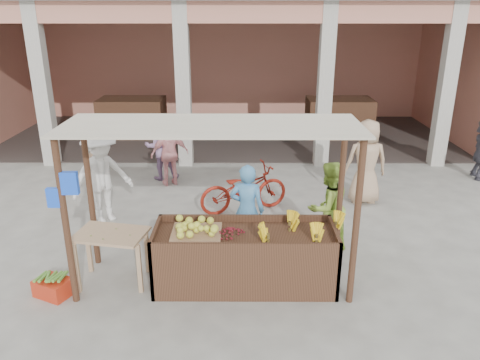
{
  "coord_description": "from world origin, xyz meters",
  "views": [
    {
      "loc": [
        0.46,
        -5.98,
        3.83
      ],
      "look_at": [
        0.42,
        1.2,
        1.19
      ],
      "focal_mm": 35.0,
      "sensor_mm": 36.0,
      "label": 1
    }
  ],
  "objects_px": {
    "side_table": "(111,241)",
    "vendor_green": "(328,205)",
    "red_crate": "(53,287)",
    "motorcycle": "(244,188)",
    "fruit_stall": "(245,259)",
    "vendor_blue": "(247,207)"
  },
  "relations": [
    {
      "from": "red_crate",
      "to": "vendor_green",
      "type": "bearing_deg",
      "value": 43.33
    },
    {
      "from": "side_table",
      "to": "vendor_green",
      "type": "height_order",
      "value": "vendor_green"
    },
    {
      "from": "motorcycle",
      "to": "fruit_stall",
      "type": "bearing_deg",
      "value": 159.7
    },
    {
      "from": "vendor_blue",
      "to": "vendor_green",
      "type": "height_order",
      "value": "vendor_blue"
    },
    {
      "from": "side_table",
      "to": "motorcycle",
      "type": "xyz_separation_m",
      "value": [
        1.92,
        2.61,
        -0.17
      ]
    },
    {
      "from": "side_table",
      "to": "motorcycle",
      "type": "relative_size",
      "value": 0.58
    },
    {
      "from": "vendor_green",
      "to": "motorcycle",
      "type": "xyz_separation_m",
      "value": [
        -1.36,
        1.62,
        -0.32
      ]
    },
    {
      "from": "fruit_stall",
      "to": "motorcycle",
      "type": "relative_size",
      "value": 1.37
    },
    {
      "from": "side_table",
      "to": "vendor_blue",
      "type": "relative_size",
      "value": 0.67
    },
    {
      "from": "side_table",
      "to": "vendor_blue",
      "type": "distance_m",
      "value": 2.16
    },
    {
      "from": "red_crate",
      "to": "motorcycle",
      "type": "xyz_separation_m",
      "value": [
        2.7,
        2.97,
        0.37
      ]
    },
    {
      "from": "fruit_stall",
      "to": "vendor_blue",
      "type": "height_order",
      "value": "vendor_blue"
    },
    {
      "from": "fruit_stall",
      "to": "vendor_green",
      "type": "xyz_separation_m",
      "value": [
        1.36,
        1.03,
        0.42
      ]
    },
    {
      "from": "fruit_stall",
      "to": "red_crate",
      "type": "xyz_separation_m",
      "value": [
        -2.71,
        -0.32,
        -0.27
      ]
    },
    {
      "from": "vendor_green",
      "to": "motorcycle",
      "type": "height_order",
      "value": "vendor_green"
    },
    {
      "from": "vendor_green",
      "to": "side_table",
      "type": "bearing_deg",
      "value": -12.97
    },
    {
      "from": "fruit_stall",
      "to": "side_table",
      "type": "bearing_deg",
      "value": 178.68
    },
    {
      "from": "side_table",
      "to": "vendor_green",
      "type": "relative_size",
      "value": 0.67
    },
    {
      "from": "motorcycle",
      "to": "side_table",
      "type": "bearing_deg",
      "value": 123.1
    },
    {
      "from": "fruit_stall",
      "to": "side_table",
      "type": "xyz_separation_m",
      "value": [
        -1.93,
        0.04,
        0.26
      ]
    },
    {
      "from": "red_crate",
      "to": "motorcycle",
      "type": "bearing_deg",
      "value": 72.68
    },
    {
      "from": "fruit_stall",
      "to": "motorcycle",
      "type": "xyz_separation_m",
      "value": [
        -0.01,
        2.65,
        0.09
      ]
    }
  ]
}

